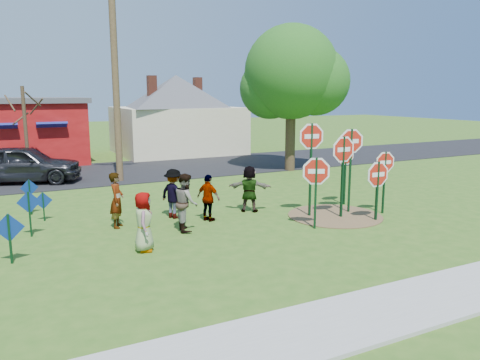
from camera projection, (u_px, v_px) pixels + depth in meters
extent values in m
plane|color=#315B1A|center=(202.00, 225.00, 14.89)|extent=(120.00, 120.00, 0.00)
cube|color=#9E9E99|center=(351.00, 320.00, 8.56)|extent=(22.00, 1.80, 0.08)
cube|color=black|center=(120.00, 172.00, 24.97)|extent=(120.00, 7.50, 0.04)
cylinder|color=brown|center=(335.00, 216.00, 16.00)|extent=(3.20, 3.20, 0.03)
cube|color=maroon|center=(2.00, 133.00, 27.92)|extent=(9.00, 7.00, 3.60)
cube|color=navy|center=(1.00, 127.00, 24.65)|extent=(1.60, 0.78, 0.45)
cube|color=navy|center=(52.00, 126.00, 25.76)|extent=(1.60, 0.78, 0.45)
cube|color=beige|center=(177.00, 130.00, 32.83)|extent=(8.00, 7.00, 3.20)
pyramid|color=#4C4C51|center=(176.00, 75.00, 32.14)|extent=(9.40, 9.40, 2.20)
cube|color=brown|center=(152.00, 86.00, 30.52)|extent=(0.55, 0.55, 1.40)
cube|color=brown|center=(198.00, 87.00, 34.05)|extent=(0.55, 0.55, 1.40)
cube|color=#0E341A|center=(316.00, 193.00, 14.34)|extent=(0.09, 0.10, 2.22)
cylinder|color=white|center=(316.00, 171.00, 14.21)|extent=(1.04, 0.53, 1.15)
cylinder|color=#B61E11|center=(316.00, 171.00, 14.21)|extent=(0.90, 0.46, 0.99)
cube|color=white|center=(316.00, 171.00, 14.21)|extent=(0.46, 0.23, 0.14)
cube|color=#0E341A|center=(311.00, 171.00, 15.70)|extent=(0.08, 0.09, 3.16)
cylinder|color=white|center=(312.00, 136.00, 15.49)|extent=(1.17, 0.24, 1.18)
cylinder|color=#B61E11|center=(312.00, 136.00, 15.49)|extent=(1.01, 0.21, 1.02)
cube|color=white|center=(312.00, 136.00, 15.49)|extent=(0.51, 0.10, 0.15)
cylinder|color=gold|center=(312.00, 136.00, 15.49)|extent=(1.17, 0.23, 1.18)
cube|color=#0E341A|center=(350.00, 171.00, 16.23)|extent=(0.08, 0.09, 2.94)
cylinder|color=white|center=(351.00, 141.00, 16.04)|extent=(1.09, 0.39, 1.15)
cylinder|color=#B61E11|center=(351.00, 141.00, 16.04)|extent=(0.94, 0.34, 0.99)
cube|color=white|center=(351.00, 141.00, 16.04)|extent=(0.48, 0.17, 0.14)
cube|color=#0E341A|center=(345.00, 174.00, 17.50)|extent=(0.06, 0.08, 2.30)
cylinder|color=white|center=(346.00, 154.00, 17.37)|extent=(1.09, 0.10, 1.09)
cylinder|color=#B61E11|center=(346.00, 154.00, 17.37)|extent=(0.94, 0.09, 0.94)
cube|color=white|center=(346.00, 154.00, 17.37)|extent=(0.48, 0.04, 0.14)
cylinder|color=gold|center=(346.00, 154.00, 17.37)|extent=(1.09, 0.09, 1.09)
cube|color=#0E341A|center=(377.00, 191.00, 15.26)|extent=(0.06, 0.08, 1.96)
cylinder|color=white|center=(378.00, 174.00, 15.16)|extent=(1.15, 0.04, 1.15)
cylinder|color=#B61E11|center=(378.00, 174.00, 15.16)|extent=(0.99, 0.04, 0.99)
cube|color=white|center=(378.00, 174.00, 15.16)|extent=(0.50, 0.02, 0.14)
cube|color=#0E341A|center=(384.00, 183.00, 16.19)|extent=(0.06, 0.07, 2.17)
cylinder|color=white|center=(385.00, 162.00, 16.06)|extent=(0.98, 0.16, 0.99)
cylinder|color=#B61E11|center=(385.00, 162.00, 16.06)|extent=(0.85, 0.14, 0.85)
cube|color=white|center=(385.00, 162.00, 16.06)|extent=(0.43, 0.07, 0.12)
cylinder|color=gold|center=(385.00, 162.00, 16.06)|extent=(0.98, 0.15, 0.99)
cube|color=#0E341A|center=(342.00, 178.00, 15.58)|extent=(0.06, 0.08, 2.75)
cylinder|color=white|center=(343.00, 149.00, 15.41)|extent=(1.19, 0.03, 1.19)
cylinder|color=#B61E11|center=(343.00, 149.00, 15.41)|extent=(1.02, 0.03, 1.02)
cube|color=white|center=(343.00, 149.00, 15.41)|extent=(0.52, 0.01, 0.15)
cube|color=#0E341A|center=(10.00, 239.00, 11.43)|extent=(0.06, 0.07, 1.25)
cube|color=navy|center=(9.00, 228.00, 11.38)|extent=(0.71, 0.11, 0.72)
cube|color=#0E341A|center=(30.00, 214.00, 13.59)|extent=(0.06, 0.07, 1.35)
cube|color=navy|center=(29.00, 202.00, 13.52)|extent=(0.66, 0.08, 0.66)
cube|color=#0E341A|center=(44.00, 207.00, 15.30)|extent=(0.05, 0.06, 0.95)
cube|color=navy|center=(43.00, 201.00, 15.27)|extent=(0.57, 0.04, 0.57)
cube|color=#0E341A|center=(30.00, 197.00, 16.08)|extent=(0.05, 0.06, 1.23)
cube|color=navy|center=(29.00, 188.00, 16.02)|extent=(0.59, 0.09, 0.59)
imported|color=#3E5081|center=(144.00, 222.00, 12.32)|extent=(0.73, 0.90, 1.60)
imported|color=#2D8064|center=(117.00, 200.00, 14.51)|extent=(0.65, 0.75, 1.74)
imported|color=brown|center=(186.00, 202.00, 14.18)|extent=(0.82, 0.97, 1.77)
imported|color=#303034|center=(174.00, 194.00, 15.62)|extent=(1.04, 1.24, 1.67)
imported|color=#503059|center=(208.00, 198.00, 15.25)|extent=(0.76, 0.98, 1.55)
imported|color=#1F4A31|center=(249.00, 189.00, 16.47)|extent=(1.54, 1.26, 1.65)
imported|color=#2D2E32|center=(23.00, 164.00, 21.72)|extent=(5.52, 3.61, 1.75)
cylinder|color=#4C3823|center=(115.00, 72.00, 21.46)|extent=(0.32, 0.32, 10.18)
cylinder|color=#382819|center=(290.00, 132.00, 25.20)|extent=(0.53, 0.53, 4.20)
sphere|color=#175516|center=(292.00, 72.00, 24.63)|extent=(4.97, 4.97, 4.97)
sphere|color=#175516|center=(316.00, 81.00, 24.72)|extent=(3.63, 3.63, 3.63)
sphere|color=#175516|center=(270.00, 89.00, 25.07)|extent=(3.25, 3.25, 3.25)
cylinder|color=#382819|center=(26.00, 131.00, 23.52)|extent=(0.18, 0.18, 4.51)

